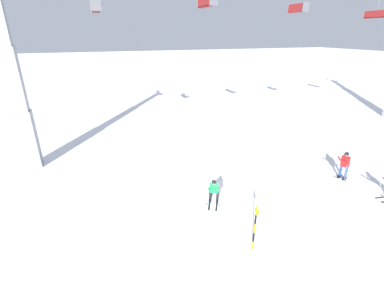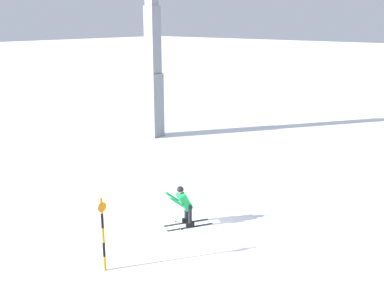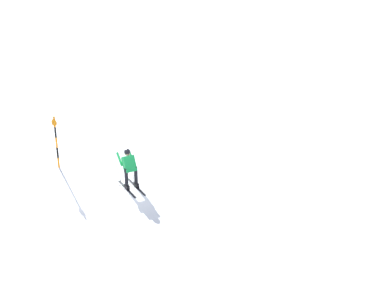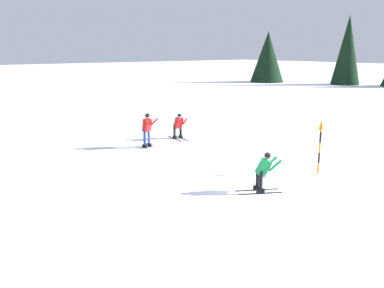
{
  "view_description": "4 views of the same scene",
  "coord_description": "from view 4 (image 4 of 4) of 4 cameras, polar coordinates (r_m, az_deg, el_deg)",
  "views": [
    {
      "loc": [
        -5.8,
        -10.16,
        8.14
      ],
      "look_at": [
        -1.31,
        2.16,
        2.74
      ],
      "focal_mm": 25.27,
      "sensor_mm": 36.0,
      "label": 1
    },
    {
      "loc": [
        8.35,
        -9.77,
        6.71
      ],
      "look_at": [
        -1.4,
        1.68,
        2.5
      ],
      "focal_mm": 41.57,
      "sensor_mm": 36.0,
      "label": 2
    },
    {
      "loc": [
        12.08,
        11.26,
        8.04
      ],
      "look_at": [
        -1.28,
        2.83,
        1.98
      ],
      "focal_mm": 46.91,
      "sensor_mm": 36.0,
      "label": 3
    },
    {
      "loc": [
        -10.09,
        11.01,
        4.97
      ],
      "look_at": [
        0.04,
        3.09,
        1.98
      ],
      "focal_mm": 38.33,
      "sensor_mm": 36.0,
      "label": 4
    }
  ],
  "objects": [
    {
      "name": "skier_carving_main",
      "position": [
        14.67,
        9.93,
        -3.53
      ],
      "size": [
        1.25,
        1.63,
        1.56
      ],
      "color": "black",
      "rests_on": "ground_plane"
    },
    {
      "name": "tree_line_ridge",
      "position": [
        62.31,
        24.27,
        10.84
      ],
      "size": [
        31.68,
        17.84,
        9.6
      ],
      "color": "black",
      "rests_on": "ground_plane"
    },
    {
      "name": "ground_plane",
      "position": [
        15.74,
        9.0,
        -5.47
      ],
      "size": [
        260.0,
        260.0,
        0.0
      ],
      "primitive_type": "plane",
      "color": "white"
    },
    {
      "name": "trail_marker_pole",
      "position": [
        17.36,
        17.36,
        -0.19
      ],
      "size": [
        0.07,
        0.28,
        2.15
      ],
      "color": "orange",
      "rests_on": "ground_plane"
    },
    {
      "name": "skier_distant_uphill",
      "position": [
        21.06,
        -6.23,
        2.31
      ],
      "size": [
        1.73,
        0.91,
        1.82
      ],
      "color": "white",
      "rests_on": "ground_plane"
    },
    {
      "name": "skier_distant_downhill",
      "position": [
        23.03,
        -1.87,
        2.75
      ],
      "size": [
        1.74,
        0.82,
        1.58
      ],
      "color": "black",
      "rests_on": "ground_plane"
    }
  ]
}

